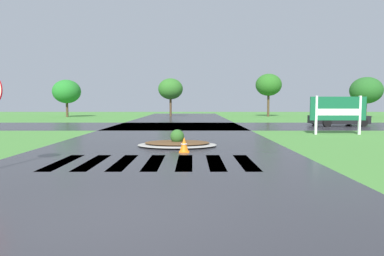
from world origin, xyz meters
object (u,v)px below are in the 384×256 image
(estate_billboard, at_px, (337,110))
(median_island, at_px, (177,143))
(traffic_cone, at_px, (184,145))
(car_blue_compact, at_px, (337,118))

(estate_billboard, height_order, median_island, estate_billboard)
(median_island, height_order, traffic_cone, median_island)
(estate_billboard, bearing_deg, traffic_cone, 39.70)
(median_island, relative_size, traffic_cone, 5.85)
(car_blue_compact, bearing_deg, traffic_cone, -133.64)
(estate_billboard, height_order, car_blue_compact, estate_billboard)
(estate_billboard, relative_size, median_island, 0.97)
(median_island, bearing_deg, car_blue_compact, 46.43)
(estate_billboard, xyz_separation_m, car_blue_compact, (2.99, 7.05, -0.78))
(median_island, relative_size, car_blue_compact, 0.76)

